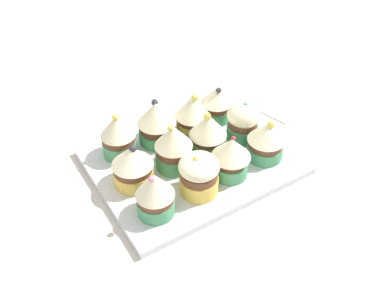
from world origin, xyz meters
TOP-DOWN VIEW (x-y plane):
  - ground_plane at (0.00, 0.00)cm, footprint 180.00×180.00cm
  - baking_tray at (0.00, 0.00)cm, footprint 31.13×24.72cm
  - cupcake_0 at (-10.30, -7.02)cm, footprint 5.51×5.51cm
  - cupcake_1 at (-2.94, -6.65)cm, footprint 6.00×6.00cm
  - cupcake_2 at (3.08, -6.16)cm, footprint 6.04×6.04cm
  - cupcake_3 at (10.23, -5.75)cm, footprint 6.02×6.02cm
  - cupcake_4 at (-10.31, -0.17)cm, footprint 6.25×6.25cm
  - cupcake_5 at (-3.32, 0.33)cm, footprint 5.91×5.91cm
  - cupcake_6 at (2.99, 0.09)cm, footprint 6.03×6.03cm
  - cupcake_7 at (10.01, -0.15)cm, footprint 5.54×5.54cm
  - cupcake_8 at (-9.34, 7.17)cm, footprint 5.62×5.62cm
  - cupcake_9 at (-2.55, 6.91)cm, footprint 6.42×6.42cm
  - cupcake_10 at (3.58, 5.67)cm, footprint 5.90×5.90cm
  - cupcake_11 at (9.31, 6.85)cm, footprint 5.64×5.64cm
  - napkin at (26.11, 7.49)cm, footprint 18.06×14.71cm

SIDE VIEW (x-z plane):
  - ground_plane at x=0.00cm, z-range -3.00..0.00cm
  - napkin at x=26.11cm, z-range 0.00..0.60cm
  - baking_tray at x=0.00cm, z-range 0.00..1.20cm
  - cupcake_1 at x=-2.94cm, z-range 1.14..7.92cm
  - cupcake_3 at x=10.23cm, z-range 1.08..8.03cm
  - cupcake_11 at x=9.31cm, z-range 1.17..7.98cm
  - cupcake_4 at x=-10.31cm, z-range 1.08..8.22cm
  - cupcake_7 at x=10.01cm, z-range 1.13..8.27cm
  - cupcake_2 at x=3.08cm, z-range 1.27..8.38cm
  - cupcake_0 at x=-10.30cm, z-range 1.14..8.72cm
  - cupcake_8 at x=-9.34cm, z-range 1.08..8.98cm
  - cupcake_10 at x=3.58cm, z-range 1.17..8.97cm
  - cupcake_6 at x=2.99cm, z-range 1.17..9.09cm
  - cupcake_9 at x=-2.55cm, z-range 1.12..9.16cm
  - cupcake_5 at x=-3.32cm, z-range 1.10..9.28cm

